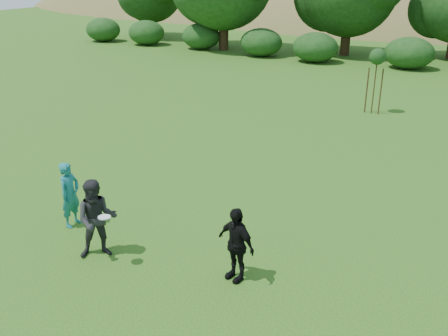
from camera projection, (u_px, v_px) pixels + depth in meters
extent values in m
plane|color=#19470C|center=(161.00, 257.00, 11.26)|extent=(120.00, 120.00, 0.00)
imported|color=#196E73|center=(70.00, 195.00, 12.35)|extent=(0.45, 0.64, 1.68)
imported|color=#262628|center=(97.00, 219.00, 10.98)|extent=(1.14, 1.11, 1.85)
imported|color=black|center=(236.00, 244.00, 10.20)|extent=(1.04, 0.67, 1.64)
cylinder|color=white|center=(104.00, 217.00, 10.49)|extent=(0.27, 0.27, 0.04)
cylinder|color=#382516|center=(374.00, 85.00, 21.77)|extent=(0.05, 0.05, 2.50)
sphere|color=#1B4117|center=(378.00, 57.00, 21.30)|extent=(0.70, 0.70, 0.70)
cylinder|color=#3C2717|center=(367.00, 90.00, 21.99)|extent=(0.06, 0.06, 2.00)
cylinder|color=#3F2918|center=(381.00, 92.00, 21.73)|extent=(0.06, 0.06, 2.00)
ellipsoid|color=olive|center=(283.00, 82.00, 83.87)|extent=(110.00, 70.00, 44.00)
ellipsoid|color=olive|center=(394.00, 82.00, 63.63)|extent=(80.00, 50.00, 28.00)
cylinder|color=#3A2616|center=(152.00, 23.00, 44.90)|extent=(0.65, 0.65, 2.62)
cylinder|color=#3A2616|center=(224.00, 29.00, 38.39)|extent=(0.73, 0.73, 3.15)
cylinder|color=#3A2616|center=(346.00, 36.00, 36.13)|extent=(0.68, 0.68, 2.80)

